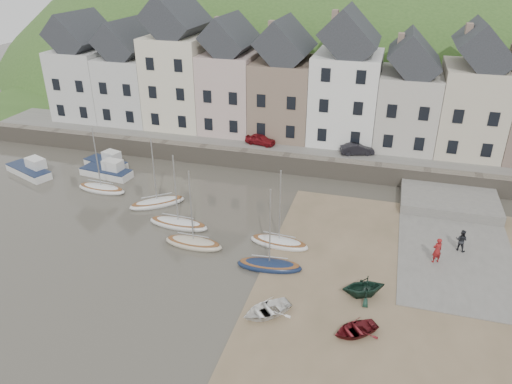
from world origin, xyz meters
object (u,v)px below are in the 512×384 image
(rowboat_white, at_px, (266,310))
(rowboat_red, at_px, (355,330))
(person_dark, at_px, (461,240))
(sailboat_0, at_px, (102,188))
(rowboat_green, at_px, (364,286))
(car_right, at_px, (357,149))
(car_left, at_px, (260,139))
(person_red, at_px, (437,250))

(rowboat_white, relative_size, rowboat_red, 1.15)
(person_dark, bearing_deg, rowboat_white, 66.42)
(sailboat_0, xyz_separation_m, rowboat_green, (24.18, -8.77, 0.53))
(rowboat_white, xyz_separation_m, car_right, (3.03, 23.51, 1.76))
(rowboat_red, xyz_separation_m, car_left, (-12.17, 23.71, 1.80))
(rowboat_red, relative_size, person_dark, 1.62)
(rowboat_red, distance_m, person_dark, 12.53)
(car_left, bearing_deg, car_right, -79.46)
(rowboat_white, relative_size, person_dark, 1.86)
(person_red, bearing_deg, rowboat_white, 12.20)
(rowboat_white, height_order, car_left, car_left)
(sailboat_0, relative_size, car_left, 1.99)
(person_red, xyz_separation_m, person_dark, (1.77, 2.06, -0.12))
(rowboat_red, relative_size, car_right, 0.82)
(rowboat_green, height_order, rowboat_red, rowboat_green)
(car_right, bearing_deg, rowboat_red, 167.35)
(rowboat_red, bearing_deg, person_dark, 111.07)
(person_red, distance_m, car_right, 16.63)
(person_dark, relative_size, car_right, 0.51)
(person_red, height_order, car_right, car_right)
(rowboat_white, relative_size, car_left, 0.98)
(car_left, bearing_deg, rowboat_green, -138.06)
(rowboat_green, xyz_separation_m, car_right, (-2.40, 20.16, 1.35))
(rowboat_red, distance_m, car_right, 23.88)
(person_red, bearing_deg, rowboat_red, 33.43)
(rowboat_white, xyz_separation_m, rowboat_red, (5.29, -0.20, -0.04))
(car_left, height_order, car_right, car_right)
(car_left, bearing_deg, person_dark, -114.35)
(rowboat_white, relative_size, person_red, 1.62)
(rowboat_white, relative_size, car_right, 0.95)
(person_dark, bearing_deg, sailboat_0, 21.66)
(person_dark, bearing_deg, car_left, -10.20)
(person_dark, distance_m, car_left, 22.77)
(person_red, xyz_separation_m, car_right, (-6.97, 15.06, 1.06))
(sailboat_0, relative_size, rowboat_green, 2.26)
(person_dark, bearing_deg, person_red, 73.92)
(rowboat_green, height_order, person_red, person_red)
(rowboat_green, distance_m, car_left, 23.66)
(rowboat_white, height_order, rowboat_green, rowboat_green)
(person_red, relative_size, car_right, 0.58)
(person_red, height_order, car_left, car_left)
(car_left, bearing_deg, person_red, -121.21)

